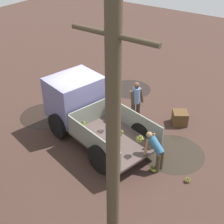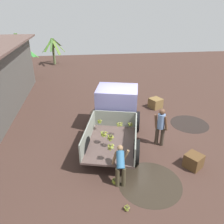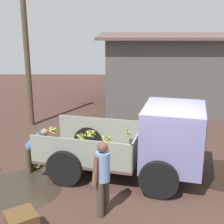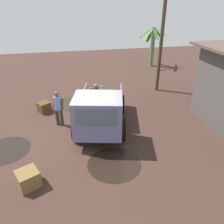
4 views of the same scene
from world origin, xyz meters
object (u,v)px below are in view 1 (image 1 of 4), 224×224
object	(u,v)px
wooden_crate_0	(180,118)
wooden_crate_1	(81,81)
utility_pole	(113,194)
banana_bunch_on_ground_1	(153,169)
person_foreground_visitor	(136,100)
banana_bunch_on_ground_0	(188,180)
cargo_truck	(82,105)
person_worker_loading	(156,149)

from	to	relation	value
wooden_crate_0	wooden_crate_1	xyz separation A→B (m)	(5.29, -0.20, 0.02)
utility_pole	banana_bunch_on_ground_1	size ratio (longest dim) A/B	23.63
person_foreground_visitor	wooden_crate_1	distance (m)	3.90
banana_bunch_on_ground_0	wooden_crate_1	distance (m)	7.52
banana_bunch_on_ground_0	wooden_crate_0	bearing A→B (deg)	-60.78
wooden_crate_1	cargo_truck	bearing A→B (deg)	131.07
cargo_truck	wooden_crate_0	bearing A→B (deg)	-125.53
cargo_truck	wooden_crate_1	xyz separation A→B (m)	(2.36, -2.70, -0.81)
cargo_truck	banana_bunch_on_ground_1	xyz separation A→B (m)	(-3.40, 0.52, -1.00)
utility_pole	banana_bunch_on_ground_1	bearing A→B (deg)	-73.65
person_worker_loading	wooden_crate_1	bearing A→B (deg)	-22.54
person_foreground_visitor	wooden_crate_0	world-z (taller)	person_foreground_visitor
wooden_crate_0	banana_bunch_on_ground_1	bearing A→B (deg)	98.81
banana_bunch_on_ground_0	wooden_crate_0	xyz separation A→B (m)	(1.59, -2.84, 0.18)
cargo_truck	person_worker_loading	xyz separation A→B (m)	(-3.34, 0.34, -0.34)
person_worker_loading	wooden_crate_0	bearing A→B (deg)	-76.32
banana_bunch_on_ground_0	wooden_crate_1	xyz separation A→B (m)	(6.88, -3.04, 0.19)
person_worker_loading	banana_bunch_on_ground_1	bearing A→B (deg)	116.25
utility_pole	wooden_crate_0	xyz separation A→B (m)	(1.66, -7.07, -2.98)
cargo_truck	banana_bunch_on_ground_0	size ratio (longest dim) A/B	23.39
cargo_truck	banana_bunch_on_ground_1	bearing A→B (deg)	-174.75
banana_bunch_on_ground_1	person_foreground_visitor	bearing A→B (deg)	-47.28
person_foreground_visitor	person_worker_loading	size ratio (longest dim) A/B	1.32
person_foreground_visitor	person_worker_loading	world-z (taller)	person_foreground_visitor
banana_bunch_on_ground_0	person_foreground_visitor	bearing A→B (deg)	-32.69
person_foreground_visitor	person_worker_loading	bearing A→B (deg)	-16.73
person_worker_loading	wooden_crate_1	size ratio (longest dim) A/B	2.04
wooden_crate_1	person_foreground_visitor	bearing A→B (deg)	164.82
person_foreground_visitor	cargo_truck	bearing A→B (deg)	-99.42
banana_bunch_on_ground_0	banana_bunch_on_ground_1	bearing A→B (deg)	9.31
person_foreground_visitor	banana_bunch_on_ground_0	size ratio (longest dim) A/B	8.53
cargo_truck	wooden_crate_0	size ratio (longest dim) A/B	8.25
person_worker_loading	wooden_crate_1	world-z (taller)	person_worker_loading
utility_pole	banana_bunch_on_ground_1	distance (m)	5.27
person_foreground_visitor	banana_bunch_on_ground_1	world-z (taller)	person_foreground_visitor
cargo_truck	person_foreground_visitor	xyz separation A→B (m)	(-1.35, -1.70, -0.15)
banana_bunch_on_ground_1	wooden_crate_0	world-z (taller)	wooden_crate_0
banana_bunch_on_ground_1	wooden_crate_1	distance (m)	6.60
person_foreground_visitor	wooden_crate_1	size ratio (longest dim) A/B	2.68
utility_pole	wooden_crate_0	bearing A→B (deg)	-76.82
cargo_truck	banana_bunch_on_ground_1	world-z (taller)	cargo_truck
utility_pole	person_worker_loading	size ratio (longest dim) A/B	4.88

